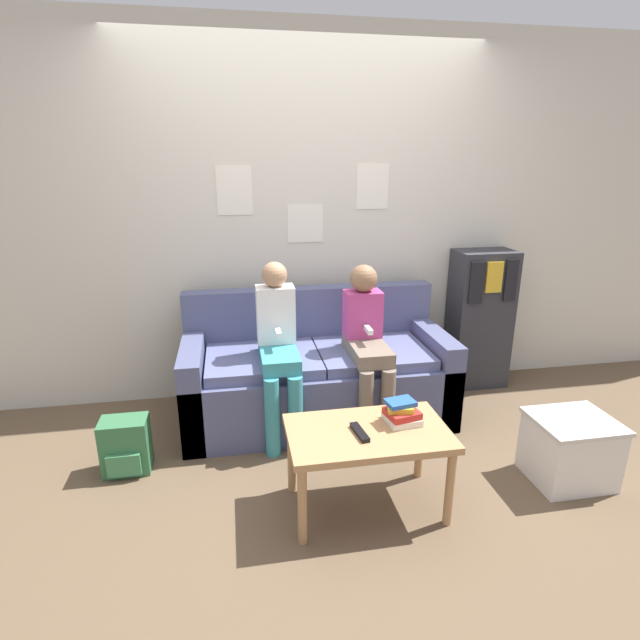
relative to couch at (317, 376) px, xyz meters
The scene contains 11 objects.
ground_plane 0.58m from the couch, 90.00° to the right, with size 10.00×10.00×0.00m, color brown.
wall_back 1.11m from the couch, 90.00° to the left, with size 8.00×0.06×2.60m.
couch is the anchor object (origin of this frame).
coffee_table 1.02m from the couch, 85.31° to the right, with size 0.80×0.48×0.45m.
person_left 0.47m from the couch, 145.69° to the right, with size 0.24×0.54×1.11m.
person_right 0.48m from the couch, 32.51° to the right, with size 0.24×0.54×1.08m.
tv_remote 1.06m from the couch, 88.26° to the right, with size 0.06×0.17×0.02m.
book_stack 1.03m from the couch, 74.51° to the right, with size 0.18×0.18×0.12m.
bookshelf 1.39m from the couch, 12.27° to the left, with size 0.44×0.30×1.07m.
storage_box 1.60m from the couch, 38.15° to the right, with size 0.43×0.38×0.37m.
backpack 1.28m from the couch, 158.64° to the right, with size 0.26×0.21×0.32m.
Camera 1 is at (-0.54, -2.61, 1.72)m, focal length 28.00 mm.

